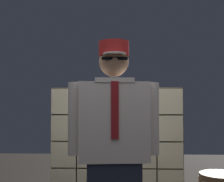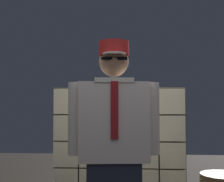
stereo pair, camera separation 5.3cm
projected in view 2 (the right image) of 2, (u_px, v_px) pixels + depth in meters
glass_block_wall at (119, 154)px, 3.42m from camera, size 1.51×0.10×1.51m
standing_person at (114, 152)px, 2.35m from camera, size 0.72×0.32×1.79m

